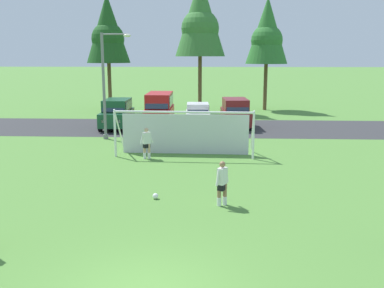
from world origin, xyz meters
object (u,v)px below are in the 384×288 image
soccer_ball (155,196)px  parked_car_slot_center (235,113)px  street_lamp (107,85)px  parked_car_slot_left (160,108)px  player_striker_near (147,143)px  soccer_goal (185,131)px  parked_car_slot_far_left (117,113)px  parked_car_slot_center_left (198,114)px  player_defender_far (222,183)px

soccer_ball → parked_car_slot_center: 17.51m
street_lamp → parked_car_slot_left: bearing=65.2°
player_striker_near → soccer_goal: bearing=28.7°
soccer_ball → soccer_goal: soccer_goal is taller
player_striker_near → parked_car_slot_far_left: bearing=110.9°
parked_car_slot_far_left → parked_car_slot_center_left: (5.97, 1.60, -0.24)m
soccer_goal → parked_car_slot_far_left: soccer_goal is taller
player_defender_far → parked_car_slot_far_left: (-7.52, 16.79, 0.29)m
player_striker_near → parked_car_slot_left: size_ratio=0.34×
parked_car_slot_left → soccer_goal: bearing=-75.4°
soccer_ball → parked_car_slot_center_left: (0.95, 17.79, 0.77)m
soccer_goal → player_defender_far: (1.88, -8.18, -0.47)m
soccer_ball → street_lamp: (-4.67, 11.93, 3.39)m
soccer_goal → parked_car_slot_center_left: (0.34, 10.20, -0.42)m
parked_car_slot_left → soccer_ball: bearing=-83.5°
soccer_goal → parked_car_slot_center_left: size_ratio=1.74×
soccer_ball → player_striker_near: 6.71m
parked_car_slot_far_left → parked_car_slot_center_left: parked_car_slot_far_left is taller
soccer_ball → player_striker_near: size_ratio=0.13×
soccer_goal → street_lamp: (-5.28, 4.33, 2.21)m
parked_car_slot_far_left → parked_car_slot_left: parked_car_slot_left is taller
player_striker_near → parked_car_slot_center: size_ratio=0.35×
street_lamp → soccer_goal: bearing=-39.4°
soccer_goal → player_defender_far: 8.41m
soccer_goal → player_striker_near: soccer_goal is taller
player_defender_far → soccer_goal: bearing=103.0°
player_defender_far → street_lamp: street_lamp is taller
parked_car_slot_left → player_defender_far: bearing=-76.1°
parked_car_slot_center → parked_car_slot_far_left: bearing=-174.5°
soccer_ball → street_lamp: 13.25m
parked_car_slot_far_left → parked_car_slot_center: size_ratio=0.98×
player_striker_near → soccer_ball: bearing=-78.5°
parked_car_slot_center → parked_car_slot_center_left: bearing=165.6°
soccer_ball → parked_car_slot_center_left: parked_car_slot_center_left is taller
player_striker_near → player_defender_far: same height
parked_car_slot_far_left → soccer_ball: bearing=-72.8°
parked_car_slot_center_left → player_defender_far: bearing=-85.2°
parked_car_slot_left → parked_car_slot_center: bearing=-5.9°
street_lamp → parked_car_slot_center_left: bearing=46.3°
soccer_ball → parked_car_slot_left: 17.82m
parked_car_slot_center_left → soccer_goal: bearing=-91.9°
parked_car_slot_center_left → soccer_ball: bearing=-93.0°
soccer_ball → parked_car_slot_left: size_ratio=0.05×
soccer_goal → parked_car_slot_left: size_ratio=1.54×
player_striker_near → parked_car_slot_center: bearing=63.9°
parked_car_slot_left → parked_car_slot_center: 5.87m
soccer_ball → player_striker_near: player_striker_near is taller
parked_car_slot_far_left → parked_car_slot_center: bearing=5.5°
parked_car_slot_far_left → street_lamp: (0.36, -4.27, 2.39)m
parked_car_slot_far_left → street_lamp: 4.91m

